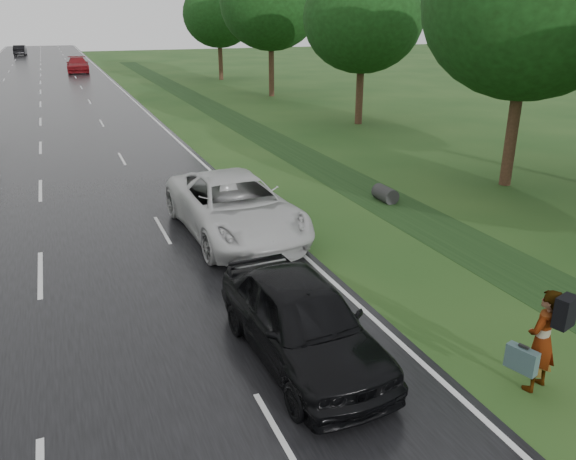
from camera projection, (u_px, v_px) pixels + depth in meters
The scene contains 13 objects.
road at pixel (41, 96), 46.36m from camera, with size 14.00×180.00×0.04m, color black.
edge_stripe_east at pixel (124, 92), 48.75m from camera, with size 0.12×180.00×0.01m, color silver.
center_line at pixel (40, 96), 46.35m from camera, with size 0.12×180.00×0.01m, color silver.
drainage_ditch at pixel (292, 150), 27.75m from camera, with size 2.20×120.00×0.56m.
tree_east_b at pixel (530, 3), 19.82m from camera, with size 7.60×7.60×10.11m.
tree_east_c at pixel (363, 18), 32.52m from camera, with size 7.00×7.00×9.29m.
tree_east_d at pixel (271, 3), 44.11m from camera, with size 8.00×8.00×10.76m.
tree_east_f at pixel (219, 14), 56.37m from camera, with size 7.20×7.20×9.62m.
pedestrian at pixel (542, 340), 9.70m from camera, with size 1.00×0.77×1.95m.
white_pickup at pixel (235, 206), 16.73m from camera, with size 2.94×6.37×1.77m, color silver.
dark_sedan at pixel (302, 320), 10.61m from camera, with size 1.95×4.83×1.65m, color black.
far_car_red at pixel (78, 65), 65.43m from camera, with size 2.40×5.91×1.71m, color maroon.
far_car_dark at pixel (20, 50), 93.18m from camera, with size 1.76×5.04×1.66m, color black.
Camera 1 is at (0.91, -6.49, 6.25)m, focal length 35.00 mm.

